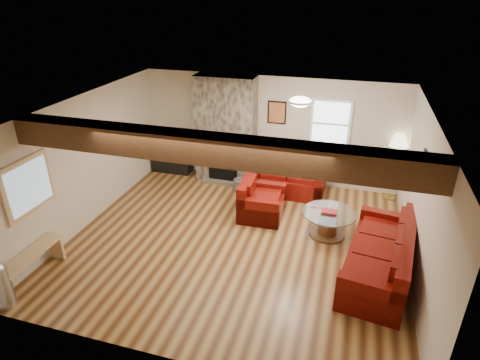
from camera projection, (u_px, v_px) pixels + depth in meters
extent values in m
plane|color=#4F2C15|center=(236.00, 240.00, 7.47)|extent=(8.00, 8.00, 0.00)
plane|color=white|center=(236.00, 110.00, 6.37)|extent=(8.00, 8.00, 0.00)
plane|color=beige|center=(270.00, 130.00, 9.29)|extent=(8.00, 0.00, 8.00)
plane|color=beige|center=(166.00, 282.00, 4.55)|extent=(8.00, 0.00, 8.00)
plane|color=beige|center=(86.00, 161.00, 7.67)|extent=(0.00, 7.50, 7.50)
plane|color=beige|center=(422.00, 204.00, 6.16)|extent=(0.00, 7.50, 7.50)
cube|color=#351E10|center=(209.00, 149.00, 5.38)|extent=(6.00, 0.36, 0.38)
cube|color=#353129|center=(226.00, 130.00, 9.33)|extent=(1.40, 0.50, 2.50)
cube|color=black|center=(223.00, 165.00, 9.46)|extent=(0.70, 0.06, 0.90)
cube|color=#353129|center=(223.00, 182.00, 9.60)|extent=(1.00, 0.25, 0.08)
cylinder|color=#452A16|center=(327.00, 234.00, 7.63)|extent=(0.67, 0.67, 0.04)
cylinder|color=#452A16|center=(328.00, 225.00, 7.55)|extent=(0.35, 0.35, 0.44)
cylinder|color=silver|center=(329.00, 213.00, 7.43)|extent=(1.00, 1.00, 0.02)
cube|color=maroon|center=(329.00, 212.00, 7.42)|extent=(0.28, 0.20, 0.03)
cube|color=black|center=(172.00, 162.00, 10.16)|extent=(0.98, 0.39, 0.49)
imported|color=black|center=(171.00, 145.00, 9.95)|extent=(0.79, 0.10, 0.46)
cylinder|color=tan|center=(389.00, 197.00, 8.96)|extent=(0.27, 0.27, 0.03)
cylinder|color=tan|center=(394.00, 170.00, 8.67)|extent=(0.03, 0.03, 1.35)
cone|color=beige|center=(399.00, 140.00, 8.36)|extent=(0.39, 0.39, 0.27)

